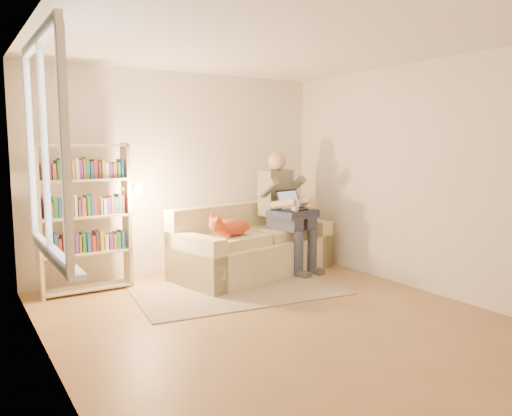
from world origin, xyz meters
TOP-DOWN VIEW (x-y plane):
  - floor at (0.00, 0.00)m, footprint 4.50×4.50m
  - ceiling at (0.00, 0.00)m, footprint 4.00×4.50m
  - wall_left at (-2.00, 0.00)m, footprint 0.02×4.50m
  - wall_right at (2.00, 0.00)m, footprint 0.02×4.50m
  - wall_back at (0.00, 2.25)m, footprint 4.00×0.02m
  - wall_front at (0.00, -2.25)m, footprint 4.00×0.02m
  - window at (-1.95, 0.20)m, footprint 0.12×1.52m
  - sofa at (0.72, 1.62)m, footprint 2.25×1.36m
  - person at (1.19, 1.56)m, footprint 0.57×0.78m
  - cat at (0.25, 1.38)m, footprint 0.70×0.36m
  - blanket at (1.27, 1.41)m, footprint 0.63×0.56m
  - laptop at (1.27, 1.42)m, footprint 0.45×0.40m
  - bookshelf at (-1.31, 1.90)m, footprint 1.12×0.30m
  - rug at (0.18, 1.02)m, footprint 2.48×1.65m

SIDE VIEW (x-z plane):
  - floor at x=0.00m, z-range 0.00..0.00m
  - rug at x=0.18m, z-range 0.00..0.01m
  - sofa at x=0.72m, z-range -0.12..0.77m
  - cat at x=0.25m, z-range 0.55..0.82m
  - blanket at x=1.27m, z-range 0.73..0.83m
  - person at x=1.19m, z-range 0.09..1.67m
  - laptop at x=1.27m, z-range 0.73..1.06m
  - bookshelf at x=-1.31m, z-range 0.09..1.78m
  - wall_left at x=-2.00m, z-range 0.00..2.60m
  - wall_right at x=2.00m, z-range 0.00..2.60m
  - wall_back at x=0.00m, z-range 0.00..2.60m
  - wall_front at x=0.00m, z-range 0.00..2.60m
  - window at x=-1.95m, z-range 0.53..2.22m
  - ceiling at x=0.00m, z-range 2.59..2.61m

